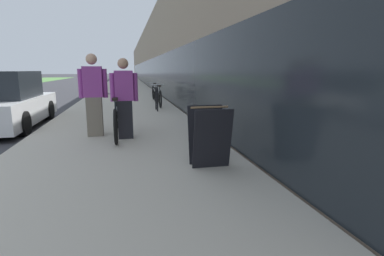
{
  "coord_description": "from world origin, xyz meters",
  "views": [
    {
      "loc": [
        5.93,
        -4.09,
        1.57
      ],
      "look_at": [
        9.77,
        13.5,
        -1.95
      ],
      "focal_mm": 28.0,
      "sensor_mm": 36.0,
      "label": 1
    }
  ],
  "objects_px": {
    "cruiser_bike_middle": "(154,93)",
    "sandwich_board_sign": "(209,136)",
    "person_rider": "(124,99)",
    "parked_sedan_curbside": "(3,103)",
    "tandem_bicycle": "(117,119)",
    "person_bystander": "(94,95)",
    "cruiser_bike_nearest": "(159,97)",
    "bike_rack_hoop": "(156,96)"
  },
  "relations": [
    {
      "from": "tandem_bicycle",
      "to": "bike_rack_hoop",
      "type": "bearing_deg",
      "value": 72.24
    },
    {
      "from": "bike_rack_hoop",
      "to": "cruiser_bike_nearest",
      "type": "xyz_separation_m",
      "value": [
        0.2,
        1.14,
        -0.15
      ]
    },
    {
      "from": "person_rider",
      "to": "cruiser_bike_middle",
      "type": "distance_m",
      "value": 7.77
    },
    {
      "from": "sandwich_board_sign",
      "to": "parked_sedan_curbside",
      "type": "distance_m",
      "value": 6.53
    },
    {
      "from": "bike_rack_hoop",
      "to": "parked_sedan_curbside",
      "type": "height_order",
      "value": "parked_sedan_curbside"
    },
    {
      "from": "cruiser_bike_middle",
      "to": "parked_sedan_curbside",
      "type": "relative_size",
      "value": 0.39
    },
    {
      "from": "person_rider",
      "to": "person_bystander",
      "type": "distance_m",
      "value": 0.75
    },
    {
      "from": "person_rider",
      "to": "sandwich_board_sign",
      "type": "relative_size",
      "value": 1.83
    },
    {
      "from": "person_bystander",
      "to": "cruiser_bike_nearest",
      "type": "xyz_separation_m",
      "value": [
        1.91,
        4.96,
        -0.52
      ]
    },
    {
      "from": "parked_sedan_curbside",
      "to": "cruiser_bike_nearest",
      "type": "bearing_deg",
      "value": 31.12
    },
    {
      "from": "person_rider",
      "to": "bike_rack_hoop",
      "type": "xyz_separation_m",
      "value": [
        1.07,
        4.21,
        -0.32
      ]
    },
    {
      "from": "person_bystander",
      "to": "sandwich_board_sign",
      "type": "relative_size",
      "value": 1.95
    },
    {
      "from": "person_rider",
      "to": "bike_rack_hoop",
      "type": "bearing_deg",
      "value": 75.71
    },
    {
      "from": "cruiser_bike_middle",
      "to": "sandwich_board_sign",
      "type": "relative_size",
      "value": 1.82
    },
    {
      "from": "tandem_bicycle",
      "to": "person_rider",
      "type": "distance_m",
      "value": 0.57
    },
    {
      "from": "sandwich_board_sign",
      "to": "parked_sedan_curbside",
      "type": "xyz_separation_m",
      "value": [
        -4.44,
        4.79,
        0.08
      ]
    },
    {
      "from": "tandem_bicycle",
      "to": "bike_rack_hoop",
      "type": "height_order",
      "value": "tandem_bicycle"
    },
    {
      "from": "person_rider",
      "to": "parked_sedan_curbside",
      "type": "bearing_deg",
      "value": 140.65
    },
    {
      "from": "tandem_bicycle",
      "to": "sandwich_board_sign",
      "type": "distance_m",
      "value": 2.82
    },
    {
      "from": "bike_rack_hoop",
      "to": "cruiser_bike_nearest",
      "type": "relative_size",
      "value": 0.47
    },
    {
      "from": "person_rider",
      "to": "person_bystander",
      "type": "bearing_deg",
      "value": 149.0
    },
    {
      "from": "sandwich_board_sign",
      "to": "tandem_bicycle",
      "type": "bearing_deg",
      "value": 119.97
    },
    {
      "from": "cruiser_bike_middle",
      "to": "sandwich_board_sign",
      "type": "height_order",
      "value": "sandwich_board_sign"
    },
    {
      "from": "cruiser_bike_nearest",
      "to": "parked_sedan_curbside",
      "type": "distance_m",
      "value": 5.25
    },
    {
      "from": "person_rider",
      "to": "parked_sedan_curbside",
      "type": "xyz_separation_m",
      "value": [
        -3.22,
        2.64,
        -0.3
      ]
    },
    {
      "from": "cruiser_bike_middle",
      "to": "cruiser_bike_nearest",
      "type": "bearing_deg",
      "value": -90.81
    },
    {
      "from": "person_rider",
      "to": "bike_rack_hoop",
      "type": "height_order",
      "value": "person_rider"
    },
    {
      "from": "person_bystander",
      "to": "bike_rack_hoop",
      "type": "relative_size",
      "value": 2.07
    },
    {
      "from": "tandem_bicycle",
      "to": "person_rider",
      "type": "bearing_deg",
      "value": -58.16
    },
    {
      "from": "person_bystander",
      "to": "person_rider",
      "type": "bearing_deg",
      "value": -31.0
    },
    {
      "from": "bike_rack_hoop",
      "to": "parked_sedan_curbside",
      "type": "xyz_separation_m",
      "value": [
        -4.29,
        -1.57,
        0.02
      ]
    },
    {
      "from": "tandem_bicycle",
      "to": "person_rider",
      "type": "xyz_separation_m",
      "value": [
        0.18,
        -0.29,
        0.45
      ]
    },
    {
      "from": "sandwich_board_sign",
      "to": "parked_sedan_curbside",
      "type": "height_order",
      "value": "parked_sedan_curbside"
    },
    {
      "from": "person_rider",
      "to": "cruiser_bike_nearest",
      "type": "height_order",
      "value": "person_rider"
    },
    {
      "from": "person_rider",
      "to": "sandwich_board_sign",
      "type": "height_order",
      "value": "person_rider"
    },
    {
      "from": "person_rider",
      "to": "cruiser_bike_nearest",
      "type": "distance_m",
      "value": 5.52
    },
    {
      "from": "person_bystander",
      "to": "bike_rack_hoop",
      "type": "height_order",
      "value": "person_bystander"
    },
    {
      "from": "sandwich_board_sign",
      "to": "person_bystander",
      "type": "bearing_deg",
      "value": 126.42
    },
    {
      "from": "tandem_bicycle",
      "to": "person_bystander",
      "type": "distance_m",
      "value": 0.69
    },
    {
      "from": "person_bystander",
      "to": "cruiser_bike_middle",
      "type": "bearing_deg",
      "value": 75.0
    },
    {
      "from": "tandem_bicycle",
      "to": "parked_sedan_curbside",
      "type": "relative_size",
      "value": 0.57
    },
    {
      "from": "person_bystander",
      "to": "tandem_bicycle",
      "type": "bearing_deg",
      "value": -11.55
    }
  ]
}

